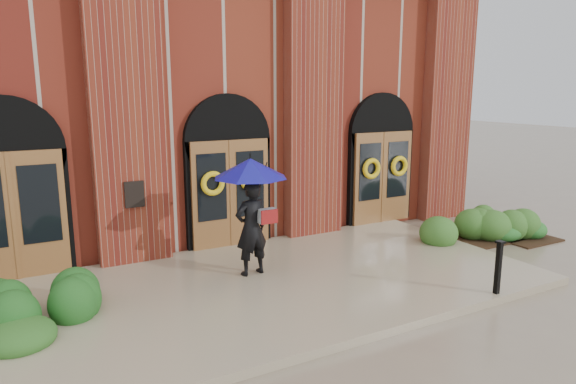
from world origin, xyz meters
TOP-DOWN VIEW (x-y plane):
  - ground at (0.00, 0.00)m, footprint 90.00×90.00m
  - landing at (0.00, 0.15)m, footprint 10.00×5.30m
  - church_building at (0.00, 8.78)m, footprint 16.20×12.53m
  - man_with_umbrella at (-0.40, 0.71)m, footprint 1.62×1.62m
  - metal_post at (3.06, -2.35)m, footprint 0.14×0.14m
  - hedge_wall_right at (5.65, 0.50)m, footprint 2.92×1.17m
  - hedge_front_right at (7.00, 0.00)m, footprint 1.31×1.13m

SIDE VIEW (x-z plane):
  - ground at x=0.00m, z-range 0.00..0.00m
  - landing at x=0.00m, z-range 0.00..0.15m
  - hedge_front_right at x=7.00m, z-range 0.00..0.46m
  - hedge_wall_right at x=5.65m, z-range 0.00..0.75m
  - metal_post at x=3.06m, z-range 0.17..1.16m
  - man_with_umbrella at x=-0.40m, z-range 0.62..2.96m
  - church_building at x=0.00m, z-range 0.00..7.00m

